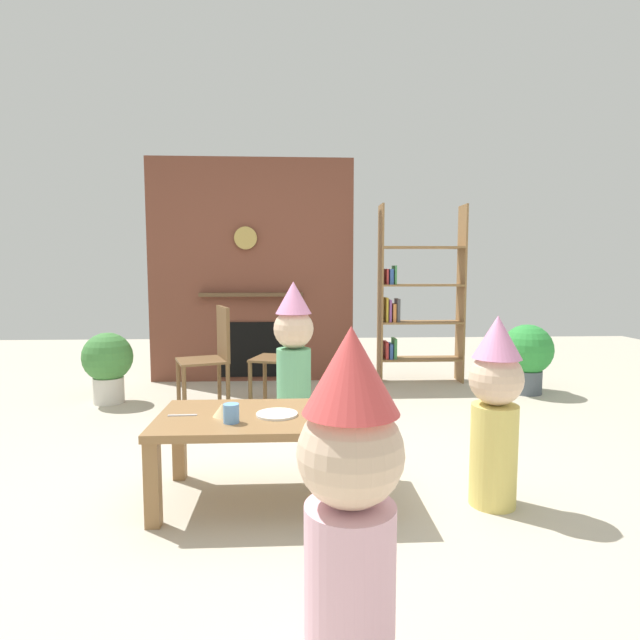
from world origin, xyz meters
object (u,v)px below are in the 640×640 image
object	(u,v)px
birthday_cake_slice	(222,410)
bookshelf	(414,302)
paper_cup_near_right	(361,402)
paper_plate_front	(277,414)
dining_chair_left	(213,352)
paper_plate_rear	(350,418)
dining_chair_middle	(287,351)
child_with_cone_hat	(350,508)
coffee_table	(269,427)
paper_cup_near_left	(231,413)
child_in_pink	(495,406)
child_by_the_chairs	(294,350)
paper_cup_center	(348,394)
potted_plant_tall	(527,354)
potted_plant_short	(108,362)

from	to	relation	value
birthday_cake_slice	bookshelf	bearing A→B (deg)	59.40
paper_cup_near_right	paper_plate_front	distance (m)	0.46
paper_plate_front	dining_chair_left	world-z (taller)	dining_chair_left
paper_plate_rear	dining_chair_middle	distance (m)	1.91
paper_plate_rear	dining_chair_middle	world-z (taller)	dining_chair_middle
child_with_cone_hat	dining_chair_left	world-z (taller)	child_with_cone_hat
paper_plate_front	paper_plate_rear	bearing A→B (deg)	-13.82
dining_chair_left	coffee_table	bearing A→B (deg)	88.12
bookshelf	birthday_cake_slice	size ratio (longest dim) A/B	19.00
paper_cup_near_left	child_with_cone_hat	bearing A→B (deg)	-68.11
coffee_table	paper_cup_near_right	world-z (taller)	paper_cup_near_right
child_in_pink	dining_chair_left	bearing A→B (deg)	-40.97
child_by_the_chairs	dining_chair_left	xyz separation A→B (m)	(-0.70, 0.45, -0.08)
paper_cup_near_left	dining_chair_left	distance (m)	1.93
paper_cup_center	child_in_pink	xyz separation A→B (m)	(0.72, -0.37, 0.02)
paper_cup_center	child_in_pink	size ratio (longest dim) A/B	0.09
coffee_table	paper_cup_near_left	size ratio (longest dim) A/B	12.21
bookshelf	dining_chair_middle	world-z (taller)	bookshelf
child_by_the_chairs	paper_cup_near_left	bearing A→B (deg)	-6.47
birthday_cake_slice	child_by_the_chairs	bearing A→B (deg)	74.52
paper_plate_front	potted_plant_tall	size ratio (longest dim) A/B	0.32
child_by_the_chairs	potted_plant_tall	size ratio (longest dim) A/B	1.65
child_with_cone_hat	dining_chair_middle	bearing A→B (deg)	-8.34
paper_plate_front	paper_plate_rear	distance (m)	0.39
coffee_table	paper_plate_rear	xyz separation A→B (m)	(0.42, -0.11, 0.07)
paper_cup_near_left	paper_cup_near_right	size ratio (longest dim) A/B	1.06
child_with_cone_hat	potted_plant_short	bearing A→B (deg)	16.56
birthday_cake_slice	child_with_cone_hat	bearing A→B (deg)	-67.55
paper_plate_front	child_in_pink	world-z (taller)	child_in_pink
child_by_the_chairs	dining_chair_middle	size ratio (longest dim) A/B	1.25
child_by_the_chairs	dining_chair_left	distance (m)	0.83
paper_plate_front	child_with_cone_hat	bearing A→B (deg)	-79.18
birthday_cake_slice	child_in_pink	distance (m)	1.40
coffee_table	paper_plate_front	world-z (taller)	paper_plate_front
dining_chair_left	paper_cup_center	bearing A→B (deg)	103.79
paper_cup_center	dining_chair_left	world-z (taller)	dining_chair_left
paper_plate_rear	dining_chair_middle	xyz separation A→B (m)	(-0.35, 1.88, 0.05)
child_with_cone_hat	child_by_the_chairs	world-z (taller)	child_by_the_chairs
bookshelf	coffee_table	size ratio (longest dim) A/B	1.63
paper_plate_rear	dining_chair_middle	size ratio (longest dim) A/B	0.22
child_in_pink	paper_cup_near_right	bearing A→B (deg)	-10.14
paper_cup_center	birthday_cake_slice	world-z (taller)	paper_cup_center
coffee_table	bookshelf	bearing A→B (deg)	62.97
paper_cup_center	dining_chair_left	distance (m)	1.83
child_in_pink	child_by_the_chairs	distance (m)	1.77
child_with_cone_hat	dining_chair_left	xyz separation A→B (m)	(-0.86, 3.06, -0.05)
paper_cup_near_left	birthday_cake_slice	size ratio (longest dim) A/B	0.95
paper_cup_near_left	paper_plate_rear	size ratio (longest dim) A/B	0.48
dining_chair_middle	dining_chair_left	bearing A→B (deg)	18.10
coffee_table	child_with_cone_hat	size ratio (longest dim) A/B	1.09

